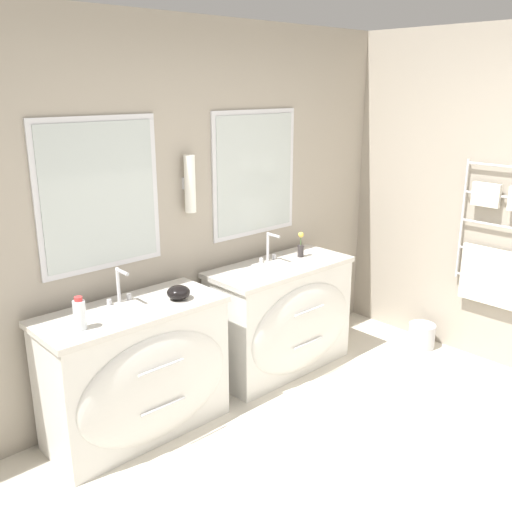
# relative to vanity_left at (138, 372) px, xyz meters

# --- Properties ---
(wall_back) EXTENTS (5.65, 0.16, 2.60)m
(wall_back) POSITION_rel_vanity_left_xyz_m (0.60, 0.35, 0.87)
(wall_back) COLOR #9E9384
(wall_back) RESTS_ON ground_plane
(wall_right) EXTENTS (0.13, 4.06, 2.60)m
(wall_right) POSITION_rel_vanity_left_xyz_m (2.65, -0.80, 0.86)
(wall_right) COLOR #9E9384
(wall_right) RESTS_ON ground_plane
(vanity_left) EXTENTS (1.16, 0.57, 0.85)m
(vanity_left) POSITION_rel_vanity_left_xyz_m (0.00, 0.00, 0.00)
(vanity_left) COLOR silver
(vanity_left) RESTS_ON ground_plane
(vanity_right) EXTENTS (1.16, 0.57, 0.85)m
(vanity_right) POSITION_rel_vanity_left_xyz_m (1.29, 0.00, 0.00)
(vanity_right) COLOR silver
(vanity_right) RESTS_ON ground_plane
(faucet_left) EXTENTS (0.17, 0.14, 0.22)m
(faucet_left) POSITION_rel_vanity_left_xyz_m (-0.00, 0.15, 0.53)
(faucet_left) COLOR silver
(faucet_left) RESTS_ON vanity_left
(faucet_right) EXTENTS (0.17, 0.14, 0.22)m
(faucet_right) POSITION_rel_vanity_left_xyz_m (1.29, 0.15, 0.53)
(faucet_right) COLOR silver
(faucet_right) RESTS_ON vanity_right
(toiletry_bottle) EXTENTS (0.07, 0.07, 0.19)m
(toiletry_bottle) POSITION_rel_vanity_left_xyz_m (-0.37, -0.05, 0.51)
(toiletry_bottle) COLOR silver
(toiletry_bottle) RESTS_ON vanity_left
(amenity_bowl) EXTENTS (0.15, 0.15, 0.09)m
(amenity_bowl) POSITION_rel_vanity_left_xyz_m (0.30, -0.04, 0.46)
(amenity_bowl) COLOR black
(amenity_bowl) RESTS_ON vanity_left
(flower_vase) EXTENTS (0.05, 0.05, 0.20)m
(flower_vase) POSITION_rel_vanity_left_xyz_m (1.55, 0.07, 0.50)
(flower_vase) COLOR #332D2D
(flower_vase) RESTS_ON vanity_right
(waste_bin) EXTENTS (0.23, 0.23, 0.21)m
(waste_bin) POSITION_rel_vanity_left_xyz_m (2.43, -0.55, -0.32)
(waste_bin) COLOR #B7B7BC
(waste_bin) RESTS_ON ground_plane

